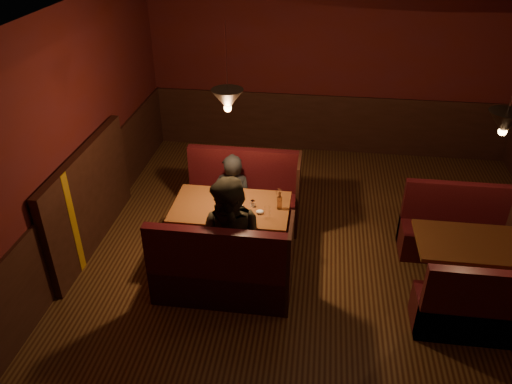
# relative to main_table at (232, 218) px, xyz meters

# --- Properties ---
(room) EXTENTS (6.02, 7.02, 2.92)m
(room) POSITION_rel_main_table_xyz_m (0.83, -0.29, 0.48)
(room) COLOR #3C1E0F
(room) RESTS_ON ground
(main_table) EXTENTS (1.38, 0.83, 0.96)m
(main_table) POSITION_rel_main_table_xyz_m (0.00, 0.00, 0.00)
(main_table) COLOR brown
(main_table) RESTS_ON ground
(main_bench_far) EXTENTS (1.51, 0.54, 1.03)m
(main_bench_far) POSITION_rel_main_table_xyz_m (0.02, 0.78, -0.24)
(main_bench_far) COLOR #36090A
(main_bench_far) RESTS_ON ground
(main_bench_near) EXTENTS (1.51, 0.54, 1.03)m
(main_bench_near) POSITION_rel_main_table_xyz_m (0.02, -0.78, -0.24)
(main_bench_near) COLOR #36090A
(main_bench_near) RESTS_ON ground
(second_table) EXTENTS (1.16, 0.74, 0.66)m
(second_table) POSITION_rel_main_table_xyz_m (2.68, -0.25, -0.08)
(second_table) COLOR brown
(second_table) RESTS_ON ground
(second_bench_far) EXTENTS (1.29, 0.48, 0.92)m
(second_bench_far) POSITION_rel_main_table_xyz_m (2.70, 0.45, -0.27)
(second_bench_far) COLOR #36090A
(second_bench_far) RESTS_ON ground
(second_bench_near) EXTENTS (1.29, 0.48, 0.92)m
(second_bench_near) POSITION_rel_main_table_xyz_m (2.70, -0.94, -0.27)
(second_bench_near) COLOR #36090A
(second_bench_near) RESTS_ON ground
(diner_a) EXTENTS (0.54, 0.36, 1.44)m
(diner_a) POSITION_rel_main_table_xyz_m (-0.11, 0.62, 0.15)
(diner_a) COLOR black
(diner_a) RESTS_ON ground
(diner_b) EXTENTS (1.00, 0.87, 1.74)m
(diner_b) POSITION_rel_main_table_xyz_m (0.10, -0.56, 0.30)
(diner_b) COLOR black
(diner_b) RESTS_ON ground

